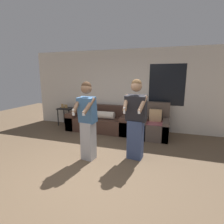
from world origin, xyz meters
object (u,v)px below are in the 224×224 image
object	(u,v)px
armchair	(155,126)
person_left	(87,120)
person_right	(136,119)
side_table	(66,110)
couch	(100,121)

from	to	relation	value
armchair	person_left	bearing A→B (deg)	-123.83
person_right	person_left	bearing A→B (deg)	-160.21
side_table	armchair	bearing A→B (deg)	-5.91
side_table	person_left	world-z (taller)	person_left
side_table	person_right	bearing A→B (deg)	-32.82
couch	person_right	size ratio (longest dim) A/B	1.22
armchair	side_table	world-z (taller)	armchair
person_right	armchair	bearing A→B (deg)	78.79
person_left	person_right	world-z (taller)	person_right
couch	person_right	bearing A→B (deg)	-48.48
side_table	person_left	size ratio (longest dim) A/B	0.47
side_table	person_left	distance (m)	3.05
couch	armchair	size ratio (longest dim) A/B	2.10
couch	side_table	size ratio (longest dim) A/B	2.69
side_table	person_right	distance (m)	3.56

